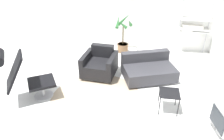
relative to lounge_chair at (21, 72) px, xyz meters
name	(u,v)px	position (x,y,z in m)	size (l,w,h in m)	color
ground_plane	(94,95)	(1.49, 0.40, -0.72)	(12.00, 12.00, 0.00)	white
wall_back	(113,6)	(1.48, 3.42, 0.68)	(12.00, 0.09, 2.80)	silver
round_rug	(97,98)	(1.58, 0.31, -0.72)	(2.13, 2.13, 0.01)	tan
lounge_chair	(21,72)	(0.00, 0.00, 0.00)	(1.22, 1.04, 1.25)	#BCBCC1
armchair_red	(100,65)	(1.44, 1.38, -0.44)	(0.92, 0.93, 0.75)	silver
couch_low	(148,70)	(2.73, 1.42, -0.49)	(1.53, 1.28, 0.64)	black
side_table	(169,95)	(3.17, 0.13, -0.32)	(0.41, 0.41, 0.45)	black
potted_plant	(123,40)	(1.89, 2.98, -0.30)	(0.51, 0.48, 1.25)	brown
shelf_unit	(193,27)	(4.04, 3.20, 0.17)	(0.92, 0.28, 1.95)	#BCBCC1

